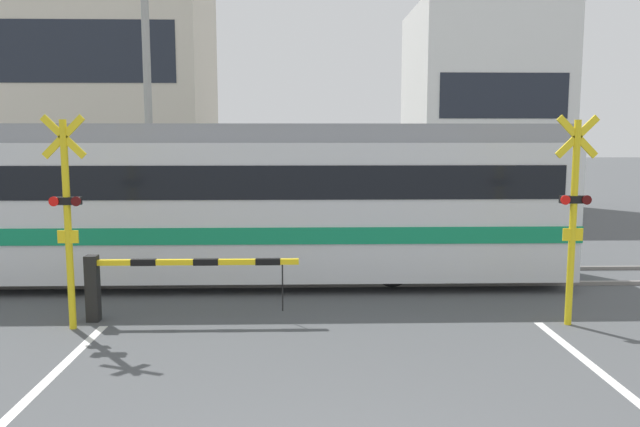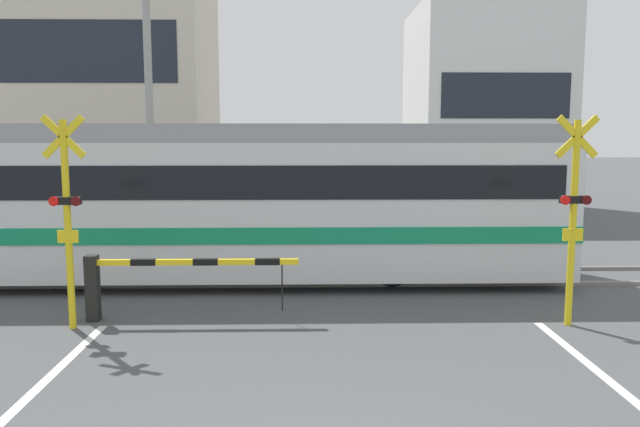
% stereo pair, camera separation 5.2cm
% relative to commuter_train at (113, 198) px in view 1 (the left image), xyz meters
% --- Properties ---
extents(rail_track_near, '(50.00, 0.10, 0.08)m').
position_rel_commuter_train_xyz_m(rail_track_near, '(4.27, -0.72, -1.71)').
color(rail_track_near, gray).
rests_on(rail_track_near, ground_plane).
extents(rail_track_far, '(50.00, 0.10, 0.08)m').
position_rel_commuter_train_xyz_m(rail_track_far, '(4.27, 0.72, -1.71)').
color(rail_track_far, gray).
rests_on(rail_track_far, ground_plane).
extents(commuter_train, '(18.59, 2.94, 3.27)m').
position_rel_commuter_train_xyz_m(commuter_train, '(0.00, 0.00, 0.00)').
color(commuter_train, silver).
rests_on(commuter_train, ground_plane).
extents(crossing_barrier_near, '(3.49, 0.20, 1.10)m').
position_rel_commuter_train_xyz_m(crossing_barrier_near, '(1.34, -2.95, -0.99)').
color(crossing_barrier_near, black).
rests_on(crossing_barrier_near, ground_plane).
extents(crossing_barrier_far, '(3.49, 0.20, 1.10)m').
position_rel_commuter_train_xyz_m(crossing_barrier_far, '(7.20, 2.60, -0.99)').
color(crossing_barrier_far, black).
rests_on(crossing_barrier_far, ground_plane).
extents(crossing_signal_left, '(0.68, 0.15, 3.37)m').
position_rel_commuter_train_xyz_m(crossing_signal_left, '(0.29, -3.34, 0.11)').
color(crossing_signal_left, yellow).
rests_on(crossing_signal_left, ground_plane).
extents(crossing_signal_right, '(0.68, 0.15, 3.37)m').
position_rel_commuter_train_xyz_m(crossing_signal_right, '(8.25, -3.34, 0.11)').
color(crossing_signal_right, yellow).
rests_on(crossing_signal_right, ground_plane).
extents(building_left_of_street, '(7.92, 6.02, 10.82)m').
position_rel_commuter_train_xyz_m(building_left_of_street, '(-3.82, 12.42, 3.66)').
color(building_left_of_street, beige).
rests_on(building_left_of_street, ground_plane).
extents(building_right_of_street, '(5.54, 6.02, 8.09)m').
position_rel_commuter_train_xyz_m(building_right_of_street, '(11.17, 12.42, 2.30)').
color(building_right_of_street, white).
rests_on(building_right_of_street, ground_plane).
extents(utility_pole_streetside, '(0.22, 0.22, 7.99)m').
position_rel_commuter_train_xyz_m(utility_pole_streetside, '(-0.46, 5.10, 2.24)').
color(utility_pole_streetside, gray).
rests_on(utility_pole_streetside, ground_plane).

